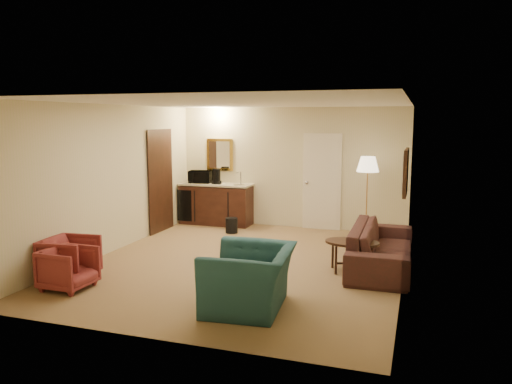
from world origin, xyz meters
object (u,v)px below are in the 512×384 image
wetbar_cabinet (216,204)px  rose_chair_near (68,266)px  microwave (200,175)px  teal_armchair (250,268)px  coffee_table (352,256)px  coffee_maker (216,176)px  floor_lamp (367,198)px  rose_chair_far (70,256)px  sofa (382,240)px  waste_bin (232,225)px

wetbar_cabinet → rose_chair_near: wetbar_cabinet is taller
rose_chair_near → microwave: microwave is taller
teal_armchair → microwave: bearing=-154.0°
coffee_table → coffee_maker: 4.29m
teal_armchair → coffee_table: bearing=147.5°
wetbar_cabinet → floor_lamp: floor_lamp is taller
rose_chair_far → floor_lamp: 5.57m
rose_chair_near → coffee_table: size_ratio=0.77×
sofa → microwave: microwave is taller
waste_bin → coffee_maker: 1.31m
coffee_table → waste_bin: 3.31m
teal_armchair → floor_lamp: bearing=161.8°
rose_chair_near → microwave: 4.73m
microwave → coffee_maker: same height
rose_chair_near → rose_chair_far: bearing=37.0°
teal_armchair → rose_chair_near: bearing=-92.5°
sofa → teal_armchair: 2.69m
rose_chair_near → floor_lamp: floor_lamp is taller
floor_lamp → teal_armchair: bearing=-103.1°
wetbar_cabinet → coffee_table: (3.38, -2.60, -0.22)m
wetbar_cabinet → coffee_maker: coffee_maker is taller
wetbar_cabinet → teal_armchair: teal_armchair is taller
rose_chair_far → coffee_maker: size_ratio=2.10×
floor_lamp → coffee_maker: size_ratio=4.87×
coffee_table → wetbar_cabinet: bearing=142.4°
sofa → rose_chair_near: (-4.05, -2.40, -0.13)m
floor_lamp → rose_chair_near: bearing=-129.6°
rose_chair_near → microwave: size_ratio=1.30×
sofa → microwave: (-4.18, 2.27, 0.63)m
coffee_maker → floor_lamp: bearing=10.6°
wetbar_cabinet → microwave: microwave is taller
rose_chair_far → coffee_maker: bearing=-13.3°
wetbar_cabinet → waste_bin: size_ratio=5.22×
teal_armchair → sofa: bearing=142.7°
wetbar_cabinet → floor_lamp: bearing=-5.5°
coffee_maker → rose_chair_far: bearing=-81.7°
rose_chair_far → floor_lamp: (3.85, 4.00, 0.46)m
coffee_maker → microwave: bearing=-170.5°
wetbar_cabinet → rose_chair_far: 4.35m
sofa → microwave: 4.80m
coffee_table → sofa: bearing=37.7°
teal_armchair → rose_chair_near: size_ratio=1.83×
coffee_table → teal_armchair: bearing=-117.3°
sofa → rose_chair_near: size_ratio=3.63×
rose_chair_far → microwave: (0.12, 4.32, 0.74)m
coffee_table → microwave: 4.65m
rose_chair_near → floor_lamp: bearing=-38.4°
rose_chair_far → coffee_table: 4.24m
sofa → coffee_maker: bearing=58.7°
rose_chair_near → waste_bin: bearing=-11.6°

